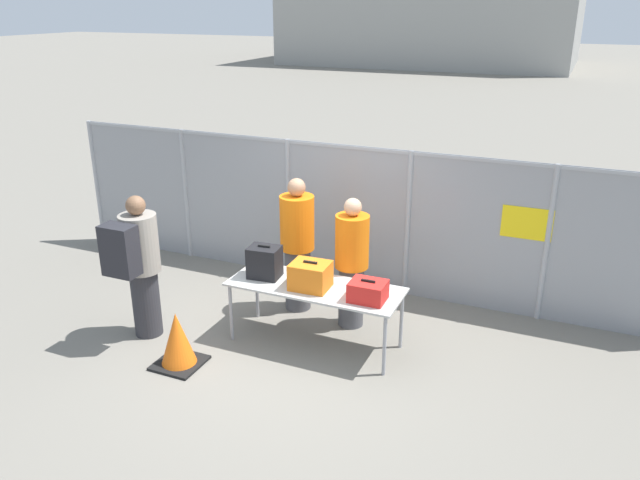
% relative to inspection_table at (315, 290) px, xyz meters
% --- Properties ---
extents(ground_plane, '(120.00, 120.00, 0.00)m').
position_rel_inspection_table_xyz_m(ground_plane, '(-0.29, -0.18, -0.69)').
color(ground_plane, slate).
extents(fence_section, '(8.74, 0.07, 1.99)m').
position_rel_inspection_table_xyz_m(fence_section, '(-0.27, 1.69, 0.36)').
color(fence_section, '#9EA0A5').
rests_on(fence_section, ground_plane).
extents(inspection_table, '(1.99, 0.74, 0.74)m').
position_rel_inspection_table_xyz_m(inspection_table, '(0.00, 0.00, 0.00)').
color(inspection_table, '#B2B2AD').
rests_on(inspection_table, ground_plane).
extents(suitcase_black, '(0.38, 0.31, 0.39)m').
position_rel_inspection_table_xyz_m(suitcase_black, '(-0.64, -0.01, 0.24)').
color(suitcase_black, black).
rests_on(suitcase_black, inspection_table).
extents(suitcase_orange, '(0.44, 0.37, 0.32)m').
position_rel_inspection_table_xyz_m(suitcase_orange, '(-0.03, -0.07, 0.20)').
color(suitcase_orange, orange).
rests_on(suitcase_orange, inspection_table).
extents(suitcase_red, '(0.39, 0.32, 0.24)m').
position_rel_inspection_table_xyz_m(suitcase_red, '(0.66, -0.10, 0.16)').
color(suitcase_red, red).
rests_on(suitcase_red, inspection_table).
extents(traveler_hooded, '(0.43, 0.66, 1.72)m').
position_rel_inspection_table_xyz_m(traveler_hooded, '(-1.93, -0.64, 0.26)').
color(traveler_hooded, '#2D2D33').
rests_on(traveler_hooded, ground_plane).
extents(security_worker_near, '(0.40, 0.40, 1.63)m').
position_rel_inspection_table_xyz_m(security_worker_near, '(0.21, 0.60, 0.15)').
color(security_worker_near, '#4C4C51').
rests_on(security_worker_near, ground_plane).
extents(security_worker_far, '(0.43, 0.43, 1.74)m').
position_rel_inspection_table_xyz_m(security_worker_far, '(-0.58, 0.75, 0.21)').
color(security_worker_far, '#4C4C51').
rests_on(security_worker_far, ground_plane).
extents(utility_trailer, '(3.63, 2.24, 0.73)m').
position_rel_inspection_table_xyz_m(utility_trailer, '(0.59, 3.13, -0.26)').
color(utility_trailer, '#4C6B47').
rests_on(utility_trailer, ground_plane).
extents(distant_hangar, '(17.26, 10.90, 7.28)m').
position_rel_inspection_table_xyz_m(distant_hangar, '(-7.44, 35.37, 2.95)').
color(distant_hangar, '#999993').
rests_on(distant_hangar, ground_plane).
extents(traffic_cone, '(0.50, 0.50, 0.63)m').
position_rel_inspection_table_xyz_m(traffic_cone, '(-1.19, -1.01, -0.39)').
color(traffic_cone, black).
rests_on(traffic_cone, ground_plane).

